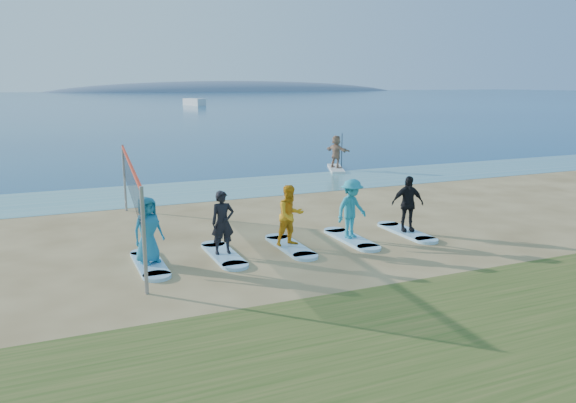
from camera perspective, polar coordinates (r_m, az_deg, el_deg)
name	(u,v)px	position (r m, az deg, el deg)	size (l,w,h in m)	color
ground	(349,248)	(16.51, 6.21, -4.75)	(600.00, 600.00, 0.00)	tan
shallow_water	(236,188)	(25.89, -5.32, 1.41)	(600.00, 600.00, 0.00)	teal
ocean	(71,100)	(173.95, -21.14, 9.62)	(600.00, 600.00, 0.00)	navy
island_ridge	(235,91)	(330.18, -5.38, 11.09)	(220.00, 56.00, 18.00)	slate
volleyball_net	(131,180)	(17.26, -15.70, 2.10)	(0.84, 9.06, 2.50)	gray
paddleboard	(336,169)	(31.32, 4.89, 3.35)	(0.70, 3.00, 0.12)	silver
paddleboarder	(336,152)	(31.20, 4.92, 5.08)	(1.66, 0.53, 1.79)	tan
boat_offshore_b	(194,105)	(122.91, -9.49, 9.60)	(2.03, 6.43, 1.46)	silver
surfboard_0	(150,264)	(15.34, -13.88, -6.18)	(0.70, 2.20, 0.09)	#96C9E8
student_0	(148,230)	(15.08, -14.06, -2.83)	(0.86, 0.56, 1.76)	teal
surfboard_1	(224,255)	(15.76, -6.57, -5.40)	(0.70, 2.20, 0.09)	#96C9E8
student_1	(223,222)	(15.51, -6.65, -2.13)	(0.64, 0.42, 1.76)	black
surfboard_2	(290,247)	(16.43, 0.23, -4.59)	(0.70, 2.20, 0.09)	#96C9E8
student_2	(290,215)	(16.19, 0.24, -1.42)	(0.86, 0.67, 1.78)	orange
surfboard_3	(351,239)	(17.32, 6.41, -3.80)	(0.70, 2.20, 0.09)	#96C9E8
student_3	(352,209)	(17.08, 6.48, -0.73)	(1.17, 0.67, 1.81)	teal
surfboard_4	(406,232)	(18.38, 11.92, -3.06)	(0.70, 2.20, 0.09)	#96C9E8
student_4	(407,204)	(18.17, 12.05, -0.21)	(1.04, 0.43, 1.78)	black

